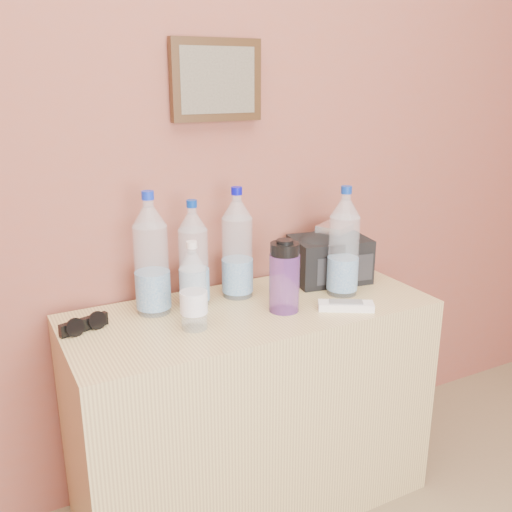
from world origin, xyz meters
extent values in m
plane|color=brown|center=(0.00, 2.00, 1.35)|extent=(4.00, 0.00, 4.00)
cube|color=tan|center=(0.21, 1.74, 0.36)|extent=(1.15, 0.48, 0.72)
cylinder|color=silver|center=(-0.07, 1.86, 0.88)|extent=(0.10, 0.10, 0.33)
cylinder|color=#0F2AB9|center=(-0.07, 1.86, 1.08)|extent=(0.04, 0.04, 0.02)
cylinder|color=silver|center=(0.22, 1.86, 0.88)|extent=(0.10, 0.10, 0.32)
cylinder|color=#0708B3|center=(0.22, 1.86, 1.07)|extent=(0.03, 0.03, 0.02)
cylinder|color=white|center=(0.07, 1.86, 0.87)|extent=(0.09, 0.09, 0.29)
cylinder|color=navy|center=(0.07, 1.86, 1.04)|extent=(0.03, 0.03, 0.02)
cylinder|color=silver|center=(0.54, 1.72, 0.88)|extent=(0.10, 0.10, 0.32)
cylinder|color=navy|center=(0.54, 1.72, 1.07)|extent=(0.03, 0.03, 0.02)
cylinder|color=silver|center=(0.00, 1.69, 0.83)|extent=(0.07, 0.07, 0.22)
cylinder|color=silver|center=(0.00, 1.69, 0.97)|extent=(0.03, 0.03, 0.02)
cylinder|color=#6F3992|center=(0.29, 1.68, 0.81)|extent=(0.09, 0.09, 0.18)
cylinder|color=black|center=(0.29, 1.68, 0.92)|extent=(0.09, 0.09, 0.05)
cube|color=white|center=(0.47, 1.60, 0.73)|extent=(0.17, 0.13, 0.02)
cube|color=silver|center=(0.60, 1.85, 0.91)|extent=(0.15, 0.14, 0.02)
camera|label=1|loc=(-0.54, 0.27, 1.41)|focal=40.00mm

